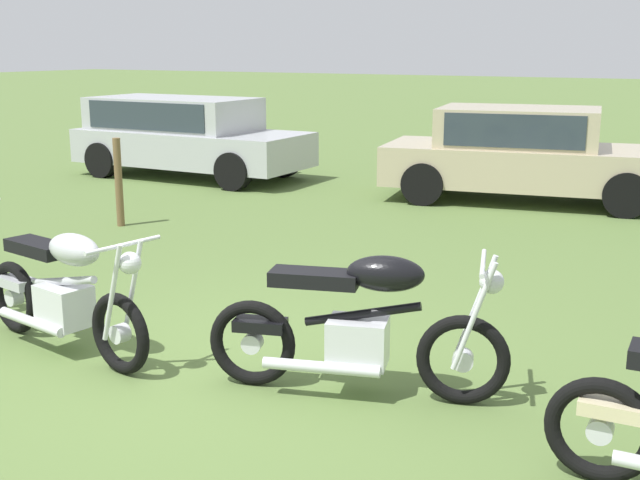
{
  "coord_description": "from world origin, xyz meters",
  "views": [
    {
      "loc": [
        3.45,
        -4.4,
        2.33
      ],
      "look_at": [
        0.42,
        1.01,
        0.84
      ],
      "focal_mm": 45.39,
      "sensor_mm": 36.0,
      "label": 1
    }
  ],
  "objects_px": {
    "motorcycle_black": "(359,326)",
    "car_silver": "(183,131)",
    "motorcycle_silver": "(63,292)",
    "fence_post_wooden": "(119,182)",
    "car_beige": "(523,149)"
  },
  "relations": [
    {
      "from": "motorcycle_black",
      "to": "car_silver",
      "type": "height_order",
      "value": "car_silver"
    },
    {
      "from": "motorcycle_silver",
      "to": "fence_post_wooden",
      "type": "bearing_deg",
      "value": 137.12
    },
    {
      "from": "motorcycle_silver",
      "to": "motorcycle_black",
      "type": "relative_size",
      "value": 0.99
    },
    {
      "from": "car_beige",
      "to": "fence_post_wooden",
      "type": "height_order",
      "value": "car_beige"
    },
    {
      "from": "motorcycle_black",
      "to": "fence_post_wooden",
      "type": "relative_size",
      "value": 1.72
    },
    {
      "from": "car_silver",
      "to": "car_beige",
      "type": "relative_size",
      "value": 0.95
    },
    {
      "from": "motorcycle_silver",
      "to": "motorcycle_black",
      "type": "bearing_deg",
      "value": 19.17
    },
    {
      "from": "motorcycle_black",
      "to": "car_beige",
      "type": "height_order",
      "value": "car_beige"
    },
    {
      "from": "motorcycle_silver",
      "to": "fence_post_wooden",
      "type": "relative_size",
      "value": 1.7
    },
    {
      "from": "car_silver",
      "to": "fence_post_wooden",
      "type": "relative_size",
      "value": 3.68
    },
    {
      "from": "car_silver",
      "to": "car_beige",
      "type": "height_order",
      "value": "same"
    },
    {
      "from": "car_silver",
      "to": "car_beige",
      "type": "xyz_separation_m",
      "value": [
        6.07,
        0.63,
        -0.04
      ]
    },
    {
      "from": "motorcycle_silver",
      "to": "car_silver",
      "type": "xyz_separation_m",
      "value": [
        -4.75,
        7.42,
        0.35
      ]
    },
    {
      "from": "motorcycle_black",
      "to": "car_silver",
      "type": "xyz_separation_m",
      "value": [
        -7.09,
        7.02,
        0.34
      ]
    },
    {
      "from": "car_beige",
      "to": "car_silver",
      "type": "bearing_deg",
      "value": 175.49
    }
  ]
}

